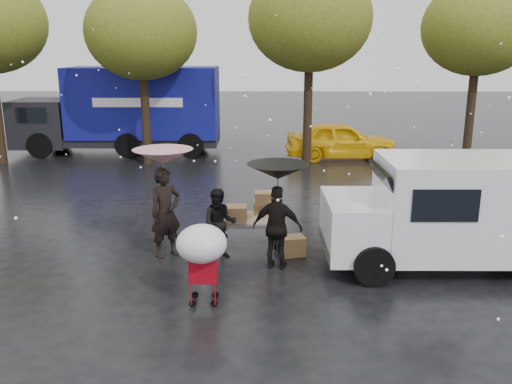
{
  "coord_description": "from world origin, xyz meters",
  "views": [
    {
      "loc": [
        0.68,
        -10.07,
        4.27
      ],
      "look_at": [
        0.63,
        1.0,
        1.3
      ],
      "focal_mm": 38.0,
      "sensor_mm": 36.0,
      "label": 1
    }
  ],
  "objects_px": {
    "person_pink": "(166,213)",
    "person_black": "(277,228)",
    "white_van": "(458,210)",
    "yellow_taxi": "(341,140)",
    "vendor_cart": "(254,214)",
    "shopping_cart": "(202,248)",
    "blue_truck": "(125,110)"
  },
  "relations": [
    {
      "from": "person_pink",
      "to": "person_black",
      "type": "relative_size",
      "value": 1.13
    },
    {
      "from": "white_van",
      "to": "yellow_taxi",
      "type": "bearing_deg",
      "value": 93.7
    },
    {
      "from": "vendor_cart",
      "to": "yellow_taxi",
      "type": "distance_m",
      "value": 10.3
    },
    {
      "from": "person_black",
      "to": "vendor_cart",
      "type": "relative_size",
      "value": 1.11
    },
    {
      "from": "shopping_cart",
      "to": "blue_truck",
      "type": "distance_m",
      "value": 14.71
    },
    {
      "from": "vendor_cart",
      "to": "white_van",
      "type": "distance_m",
      "value": 4.21
    },
    {
      "from": "person_black",
      "to": "shopping_cart",
      "type": "xyz_separation_m",
      "value": [
        -1.31,
        -1.69,
        0.22
      ]
    },
    {
      "from": "blue_truck",
      "to": "vendor_cart",
      "type": "bearing_deg",
      "value": -63.8
    },
    {
      "from": "person_black",
      "to": "white_van",
      "type": "bearing_deg",
      "value": -163.8
    },
    {
      "from": "vendor_cart",
      "to": "shopping_cart",
      "type": "distance_m",
      "value": 3.08
    },
    {
      "from": "white_van",
      "to": "blue_truck",
      "type": "bearing_deg",
      "value": 127.98
    },
    {
      "from": "person_black",
      "to": "white_van",
      "type": "height_order",
      "value": "white_van"
    },
    {
      "from": "person_pink",
      "to": "blue_truck",
      "type": "height_order",
      "value": "blue_truck"
    },
    {
      "from": "shopping_cart",
      "to": "person_black",
      "type": "bearing_deg",
      "value": 52.33
    },
    {
      "from": "shopping_cart",
      "to": "yellow_taxi",
      "type": "xyz_separation_m",
      "value": [
        4.17,
        12.69,
        -0.33
      ]
    },
    {
      "from": "person_pink",
      "to": "yellow_taxi",
      "type": "bearing_deg",
      "value": 25.42
    },
    {
      "from": "yellow_taxi",
      "to": "blue_truck",
      "type": "bearing_deg",
      "value": 79.24
    },
    {
      "from": "blue_truck",
      "to": "yellow_taxi",
      "type": "distance_m",
      "value": 8.91
    },
    {
      "from": "yellow_taxi",
      "to": "white_van",
      "type": "bearing_deg",
      "value": -178.81
    },
    {
      "from": "blue_truck",
      "to": "yellow_taxi",
      "type": "height_order",
      "value": "blue_truck"
    },
    {
      "from": "person_black",
      "to": "blue_truck",
      "type": "distance_m",
      "value": 13.64
    },
    {
      "from": "person_pink",
      "to": "person_black",
      "type": "distance_m",
      "value": 2.39
    },
    {
      "from": "person_pink",
      "to": "white_van",
      "type": "relative_size",
      "value": 0.39
    },
    {
      "from": "shopping_cart",
      "to": "white_van",
      "type": "height_order",
      "value": "white_van"
    },
    {
      "from": "blue_truck",
      "to": "white_van",
      "type": "bearing_deg",
      "value": -52.02
    },
    {
      "from": "person_black",
      "to": "vendor_cart",
      "type": "distance_m",
      "value": 1.35
    },
    {
      "from": "vendor_cart",
      "to": "blue_truck",
      "type": "xyz_separation_m",
      "value": [
        -5.42,
        11.01,
        1.03
      ]
    },
    {
      "from": "yellow_taxi",
      "to": "person_pink",
      "type": "bearing_deg",
      "value": 150.97
    },
    {
      "from": "person_black",
      "to": "blue_truck",
      "type": "xyz_separation_m",
      "value": [
        -5.89,
        12.27,
        0.92
      ]
    },
    {
      "from": "blue_truck",
      "to": "shopping_cart",
      "type": "bearing_deg",
      "value": -71.81
    },
    {
      "from": "white_van",
      "to": "person_black",
      "type": "bearing_deg",
      "value": -177.57
    },
    {
      "from": "person_pink",
      "to": "vendor_cart",
      "type": "bearing_deg",
      "value": -19.61
    }
  ]
}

